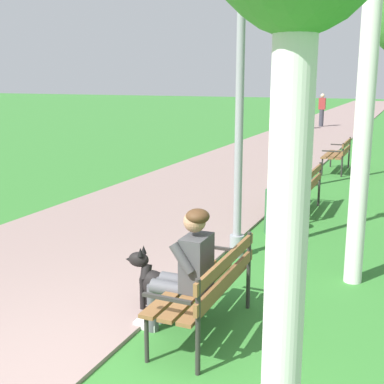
% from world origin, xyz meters
% --- Properties ---
extents(paved_path, '(3.85, 60.00, 0.04)m').
position_xyz_m(paved_path, '(-2.06, 24.00, 0.02)').
color(paved_path, gray).
rests_on(paved_path, ground).
extents(park_bench_near, '(0.55, 1.50, 0.85)m').
position_xyz_m(park_bench_near, '(0.50, 1.29, 0.51)').
color(park_bench_near, brown).
rests_on(park_bench_near, ground).
extents(park_bench_mid, '(0.55, 1.50, 0.85)m').
position_xyz_m(park_bench_mid, '(0.39, 6.14, 0.51)').
color(park_bench_mid, brown).
rests_on(park_bench_mid, ground).
extents(park_bench_far, '(0.55, 1.50, 0.85)m').
position_xyz_m(park_bench_far, '(0.40, 10.71, 0.51)').
color(park_bench_far, brown).
rests_on(park_bench_far, ground).
extents(person_seated_on_near_bench, '(0.74, 0.49, 1.25)m').
position_xyz_m(person_seated_on_near_bench, '(0.29, 1.23, 0.68)').
color(person_seated_on_near_bench, '#4C4C51').
rests_on(person_seated_on_near_bench, ground).
extents(dog_black, '(0.83, 0.32, 0.71)m').
position_xyz_m(dog_black, '(-0.14, 1.52, 0.26)').
color(dog_black, black).
rests_on(dog_black, ground).
extents(lamp_post_near, '(0.24, 0.24, 3.96)m').
position_xyz_m(lamp_post_near, '(0.04, 3.49, 2.05)').
color(lamp_post_near, gray).
rests_on(lamp_post_near, ground).
extents(lamp_post_mid, '(0.24, 0.24, 4.73)m').
position_xyz_m(lamp_post_mid, '(0.04, 8.59, 2.44)').
color(lamp_post_mid, gray).
rests_on(lamp_post_mid, ground).
extents(litter_bin, '(0.36, 0.36, 0.70)m').
position_xyz_m(litter_bin, '(0.26, 4.77, 0.35)').
color(litter_bin, '#2D6638').
rests_on(litter_bin, ground).
extents(pedestrian_distant, '(0.32, 0.22, 1.65)m').
position_xyz_m(pedestrian_distant, '(-2.84, 21.21, 0.84)').
color(pedestrian_distant, '#383842').
rests_on(pedestrian_distant, ground).
extents(pedestrian_further_distant, '(0.32, 0.22, 1.65)m').
position_xyz_m(pedestrian_further_distant, '(-2.15, 23.04, 0.84)').
color(pedestrian_further_distant, '#383842').
rests_on(pedestrian_further_distant, ground).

